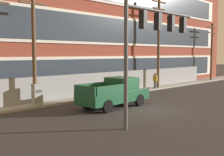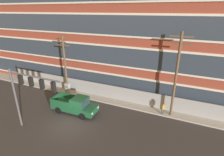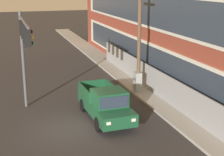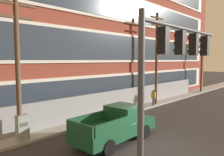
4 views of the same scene
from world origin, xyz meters
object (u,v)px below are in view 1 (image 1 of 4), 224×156
Objects in this scene: pickup_truck_dark_green at (115,93)px; utility_pole_midblock at (159,39)px; traffic_signal_mast at (152,34)px; pedestrian_near_cabinet at (155,80)px; electrical_cabinet at (37,96)px; utility_pole_near_corner at (34,41)px; utility_pole_far_east at (212,49)px.

pickup_truck_dark_green is 11.52m from utility_pole_midblock.
pedestrian_near_cabinet is at bearing 35.12° from traffic_signal_mast.
traffic_signal_mast reaches higher than electrical_cabinet.
pickup_truck_dark_green is 6.41m from utility_pole_near_corner.
utility_pole_far_east is at bearing 1.23° from pedestrian_near_cabinet.
electrical_cabinet is (-13.93, -0.14, -4.26)m from utility_pole_midblock.
traffic_signal_mast is at bearing -161.40° from utility_pole_far_east.
utility_pole_midblock reaches higher than pedestrian_near_cabinet.
traffic_signal_mast is 13.92m from pedestrian_near_cabinet.
utility_pole_midblock reaches higher than utility_pole_near_corner.
pickup_truck_dark_green is 0.72× the size of utility_pole_far_east.
traffic_signal_mast is 14.28m from utility_pole_midblock.
pedestrian_near_cabinet is at bearing -163.25° from utility_pole_midblock.
utility_pole_near_corner reaches higher than electrical_cabinet.
traffic_signal_mast is 25.12m from utility_pole_far_east.
pedestrian_near_cabinet is at bearing 20.44° from pickup_truck_dark_green.
pickup_truck_dark_green reaches higher than electrical_cabinet.
utility_pole_near_corner is 0.87× the size of utility_pole_midblock.
pickup_truck_dark_green is at bearing -43.04° from utility_pole_near_corner.
utility_pole_near_corner is at bearing -179.85° from utility_pole_far_east.
pedestrian_near_cabinet is at bearing -0.47° from electrical_cabinet.
pedestrian_near_cabinet reaches higher than electrical_cabinet.
utility_pole_midblock is at bearing 34.03° from traffic_signal_mast.
pickup_truck_dark_green is 0.58× the size of utility_pole_midblock.
electrical_cabinet is 13.10m from pedestrian_near_cabinet.
utility_pole_midblock is at bearing 0.17° from utility_pole_near_corner.
utility_pole_far_east is 26.13m from electrical_cabinet.
utility_pole_near_corner is 5.01× the size of electrical_cabinet.
utility_pole_near_corner is 14.04m from utility_pole_midblock.
pedestrian_near_cabinet is at bearing -0.91° from utility_pole_near_corner.
utility_pole_midblock is 14.56m from electrical_cabinet.
utility_pole_midblock is 12.00m from utility_pole_far_east.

